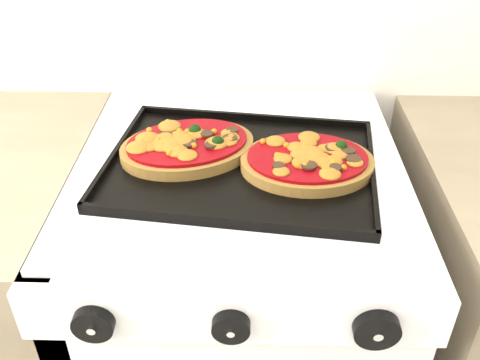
{
  "coord_description": "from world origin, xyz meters",
  "views": [
    {
      "loc": [
        -0.03,
        0.89,
        1.43
      ],
      "look_at": [
        -0.04,
        1.62,
        0.92
      ],
      "focal_mm": 40.0,
      "sensor_mm": 36.0,
      "label": 1
    }
  ],
  "objects_px": {
    "pizza_left": "(188,145)",
    "baking_tray": "(241,163)",
    "stove": "(239,328)",
    "pizza_right": "(307,160)"
  },
  "relations": [
    {
      "from": "stove",
      "to": "pizza_left",
      "type": "xyz_separation_m",
      "value": [
        -0.09,
        0.01,
        0.48
      ]
    },
    {
      "from": "stove",
      "to": "pizza_right",
      "type": "bearing_deg",
      "value": -17.41
    },
    {
      "from": "pizza_right",
      "to": "pizza_left",
      "type": "bearing_deg",
      "value": 168.14
    },
    {
      "from": "stove",
      "to": "pizza_right",
      "type": "relative_size",
      "value": 3.98
    },
    {
      "from": "pizza_left",
      "to": "pizza_right",
      "type": "xyz_separation_m",
      "value": [
        0.21,
        -0.04,
        -0.0
      ]
    },
    {
      "from": "baking_tray",
      "to": "pizza_right",
      "type": "xyz_separation_m",
      "value": [
        0.11,
        -0.01,
        0.01
      ]
    },
    {
      "from": "stove",
      "to": "pizza_right",
      "type": "xyz_separation_m",
      "value": [
        0.12,
        -0.04,
        0.48
      ]
    },
    {
      "from": "baking_tray",
      "to": "pizza_left",
      "type": "bearing_deg",
      "value": 168.46
    },
    {
      "from": "pizza_left",
      "to": "baking_tray",
      "type": "bearing_deg",
      "value": -18.71
    },
    {
      "from": "stove",
      "to": "baking_tray",
      "type": "distance_m",
      "value": 0.47
    }
  ]
}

